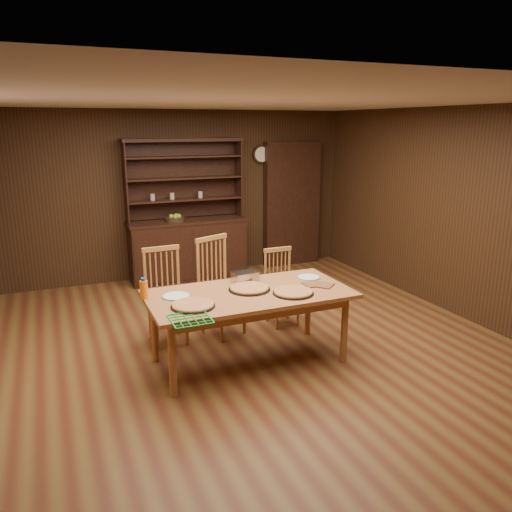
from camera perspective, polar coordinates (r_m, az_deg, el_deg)
name	(u,v)px	position (r m, az deg, el deg)	size (l,w,h in m)	color
floor	(256,345)	(5.62, -0.05, -10.16)	(6.00, 6.00, 0.00)	brown
room_shell	(256,204)	(5.16, -0.05, 5.94)	(6.00, 6.00, 6.00)	silver
china_hutch	(187,241)	(7.91, -7.84, 1.67)	(1.84, 0.52, 2.17)	black
doorway	(292,204)	(8.63, 4.11, 5.94)	(1.00, 0.18, 2.10)	black
wall_clock	(261,154)	(8.36, 0.61, 11.55)	(0.30, 0.05, 0.30)	black
dining_table	(249,299)	(5.02, -0.79, -4.96)	(2.02, 1.01, 0.75)	#AC693B
chair_left	(165,292)	(5.65, -10.37, -4.08)	(0.45, 0.43, 1.07)	#C18142
chair_center	(218,282)	(5.78, -4.38, -3.02)	(0.60, 0.59, 1.14)	#C18142
chair_right	(280,284)	(6.10, 2.81, -3.22)	(0.38, 0.37, 0.93)	#C18142
pizza_left	(193,305)	(4.63, -7.23, -5.58)	(0.41, 0.41, 0.04)	black
pizza_right	(293,292)	(4.96, 4.28, -4.13)	(0.41, 0.41, 0.04)	black
pizza_center	(249,288)	(5.06, -0.77, -3.71)	(0.43, 0.43, 0.04)	black
cooling_rack	(190,319)	(4.35, -7.52, -7.14)	(0.33, 0.33, 0.02)	green
plate_left	(176,296)	(4.92, -9.12, -4.54)	(0.27, 0.27, 0.02)	white
plate_right	(309,277)	(5.48, 6.03, -2.43)	(0.25, 0.25, 0.02)	white
foil_dish	(245,276)	(5.33, -1.28, -2.35)	(0.25, 0.18, 0.10)	silver
juice_bottle	(144,289)	(4.91, -12.70, -3.70)	(0.08, 0.08, 0.21)	orange
pot_holder_a	(323,285)	(5.24, 7.68, -3.30)	(0.19, 0.19, 0.01)	red
pot_holder_b	(313,284)	(5.25, 6.53, -3.22)	(0.19, 0.19, 0.01)	red
fruit_bowl	(175,219)	(7.72, -9.26, 4.23)	(0.30, 0.30, 0.12)	black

